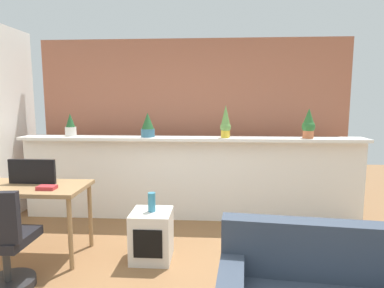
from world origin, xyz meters
TOP-DOWN VIEW (x-y plane):
  - divider_wall at (0.00, 2.00)m, footprint 4.54×0.16m
  - plant_shelf at (0.00, 1.96)m, footprint 4.54×0.35m
  - brick_wall_behind at (0.00, 2.60)m, footprint 4.54×0.10m
  - potted_plant_0 at (-1.62, 1.97)m, footprint 0.15×0.15m
  - potted_plant_1 at (-0.55, 1.94)m, footprint 0.18×0.18m
  - potted_plant_2 at (0.47, 1.93)m, footprint 0.14×0.14m
  - potted_plant_3 at (1.52, 1.94)m, footprint 0.17×0.17m
  - desk at (-1.54, 0.83)m, footprint 1.10×0.60m
  - tv_monitor at (-1.57, 0.91)m, footprint 0.49×0.04m
  - office_chair at (-1.44, 0.18)m, footprint 0.47×0.47m
  - side_cube_shelf at (-0.31, 0.84)m, footprint 0.40×0.41m
  - vase_on_shelf at (-0.31, 0.85)m, footprint 0.08×0.08m
  - book_on_desk at (-1.31, 0.71)m, footprint 0.17×0.11m

SIDE VIEW (x-z plane):
  - side_cube_shelf at x=-0.31m, z-range 0.00..0.50m
  - office_chair at x=-1.44m, z-range -0.07..0.84m
  - divider_wall at x=0.00m, z-range 0.00..1.09m
  - vase_on_shelf at x=-0.31m, z-range 0.50..0.69m
  - desk at x=-1.54m, z-range 0.29..1.04m
  - book_on_desk at x=-1.31m, z-range 0.75..0.79m
  - tv_monitor at x=-1.57m, z-range 0.75..1.01m
  - plant_shelf at x=0.00m, z-range 1.09..1.13m
  - brick_wall_behind at x=0.00m, z-range 0.00..2.50m
  - potted_plant_0 at x=-1.62m, z-range 1.12..1.42m
  - potted_plant_1 at x=-0.55m, z-range 1.12..1.44m
  - potted_plant_3 at x=1.52m, z-range 1.12..1.50m
  - potted_plant_2 at x=0.47m, z-range 1.11..1.54m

